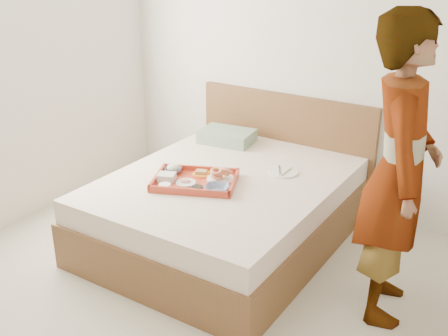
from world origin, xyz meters
The scene contains 16 objects.
ground centered at (0.00, 0.00, 0.00)m, with size 3.50×4.00×0.01m, color #BFB8A1.
wall_back centered at (0.00, 2.00, 1.30)m, with size 3.50×0.01×2.60m, color silver.
bed centered at (-0.12, 1.00, 0.27)m, with size 1.65×2.00×0.53m, color brown.
headboard centered at (-0.12, 1.97, 0.47)m, with size 1.65×0.06×0.95m, color brown.
pillow centered at (-0.52, 1.65, 0.58)m, with size 0.45×0.31×0.11m, color gray.
tray centered at (-0.24, 0.78, 0.56)m, with size 0.59×0.43×0.05m, color #BF4226.
prawn_plate centered at (-0.10, 0.91, 0.55)m, with size 0.20×0.20×0.01m, color white.
navy_bowl_big centered at (-0.01, 0.73, 0.57)m, with size 0.17×0.17×0.04m, color #1B274C.
sauce_dish centered at (-0.13, 0.66, 0.56)m, with size 0.09×0.09×0.03m, color black.
meat_plate centered at (-0.28, 0.72, 0.55)m, with size 0.15×0.15×0.01m, color white.
bread_plate centered at (-0.27, 0.91, 0.55)m, with size 0.14×0.14×0.01m, color orange.
salad_bowl centered at (-0.47, 0.82, 0.57)m, with size 0.13×0.13×0.04m, color #1B274C.
plastic_tub centered at (-0.42, 0.68, 0.57)m, with size 0.12×0.10×0.05m, color silver.
cheese_round centered at (-0.35, 0.57, 0.56)m, with size 0.09×0.09×0.03m, color white.
dinner_plate centered at (0.21, 1.31, 0.54)m, with size 0.23×0.23×0.01m, color white.
person centered at (1.18, 0.83, 0.93)m, with size 0.68×0.44×1.86m, color white.
Camera 1 is at (1.90, -2.15, 2.16)m, focal length 43.74 mm.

